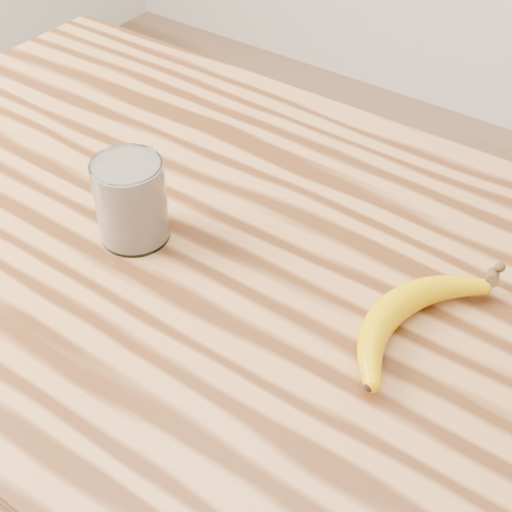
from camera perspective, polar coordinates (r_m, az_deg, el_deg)
The scene contains 3 objects.
table at distance 1.04m, azimuth -5.25°, elevation -3.11°, with size 1.20×0.80×0.90m.
smoothie_glass at distance 0.91m, azimuth -9.97°, elevation 4.40°, with size 0.09×0.09×0.11m.
banana at distance 0.83m, azimuth 10.98°, elevation -4.01°, with size 0.11×0.31×0.04m, color #D29B00, non-canonical shape.
Camera 1 is at (0.50, -0.54, 1.51)m, focal length 50.00 mm.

